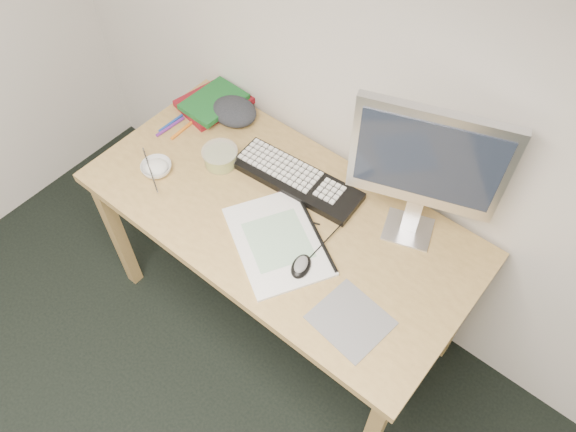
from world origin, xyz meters
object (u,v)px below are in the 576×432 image
Objects in this scene: sketchpad at (278,241)px; monitor at (427,163)px; rice_bowl at (157,168)px; desk at (280,226)px; keyboard at (297,180)px.

sketchpad is 0.72× the size of monitor.
rice_bowl is (-0.55, -0.04, 0.01)m from sketchpad.
monitor is (0.31, 0.32, 0.33)m from sketchpad.
desk is 0.15m from sketchpad.
desk is 0.18m from keyboard.
rice_bowl is at bearing -176.83° from monitor.
rice_bowl is (-0.47, -0.14, 0.10)m from desk.
keyboard reaches higher than desk.
monitor is 4.74× the size of rice_bowl.
keyboard is (-0.04, 0.14, 0.10)m from desk.
desk is at bearing 157.75° from sketchpad.
sketchpad is 0.27m from keyboard.
desk is 0.50m from rice_bowl.
monitor reaches higher than rice_bowl.
keyboard is at bearing 33.47° from rice_bowl.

